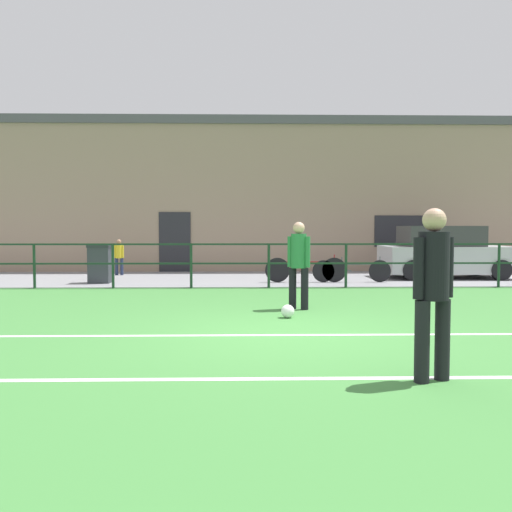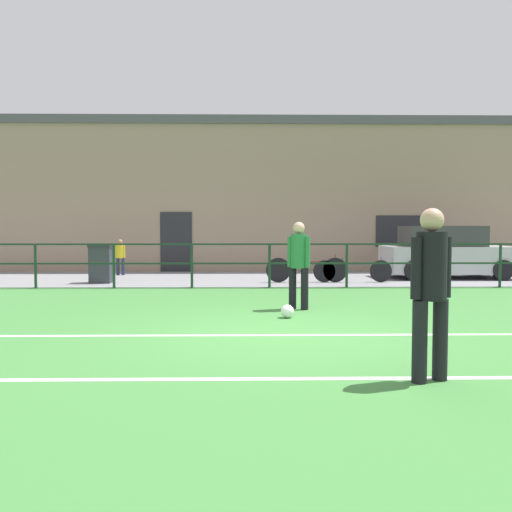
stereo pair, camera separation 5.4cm
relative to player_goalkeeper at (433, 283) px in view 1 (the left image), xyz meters
name	(u,v)px [view 1 (the left image)]	position (x,y,z in m)	size (l,w,h in m)	color
ground	(288,334)	(-1.25, 2.49, -1.01)	(60.00, 44.00, 0.04)	#42843D
field_line_touchline	(288,335)	(-1.25, 2.34, -0.98)	(36.00, 0.11, 0.00)	white
field_line_hash	(307,379)	(-1.25, 0.11, -0.98)	(36.00, 0.11, 0.00)	white
pavement_strip	(265,278)	(-1.25, 10.99, -0.98)	(48.00, 5.00, 0.02)	gray
perimeter_fence	(269,259)	(-1.25, 8.49, -0.24)	(36.07, 0.07, 1.15)	#193823
clubhouse_facade	(261,196)	(-1.25, 14.69, 1.75)	(28.00, 2.56, 5.46)	gray
player_goalkeeper	(433,283)	(0.00, 0.00, 0.00)	(0.45, 0.30, 1.74)	black
player_striker	(299,260)	(-0.85, 4.81, -0.05)	(0.41, 0.29, 1.66)	black
soccer_ball_match	(288,311)	(-1.14, 3.83, -0.87)	(0.23, 0.23, 0.23)	white
spectator_child	(119,255)	(-5.94, 12.13, -0.31)	(0.32, 0.20, 1.16)	#232D4C
parked_car_red	(444,253)	(4.25, 10.97, -0.22)	(3.81, 1.92, 1.59)	#B7B7BC
bicycle_parked_0	(306,269)	(-0.16, 9.69, -0.61)	(2.29, 0.04, 0.78)	black
bicycle_parked_1	(351,271)	(1.13, 9.69, -0.64)	(2.22, 0.04, 0.72)	black
trash_bin_0	(100,264)	(-5.89, 9.64, -0.43)	(0.61, 0.52, 1.06)	#33383D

